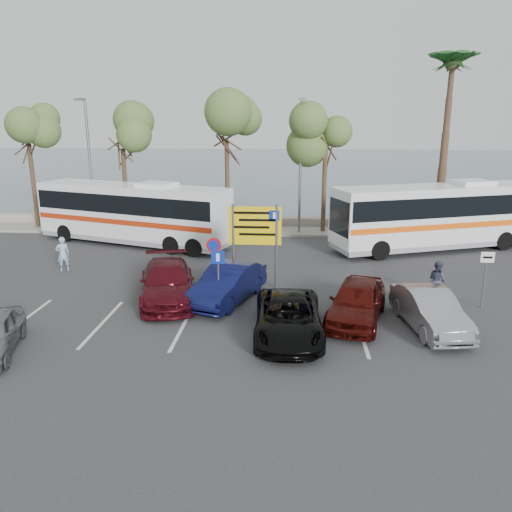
# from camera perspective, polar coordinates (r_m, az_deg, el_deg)

# --- Properties ---
(ground) EXTENTS (120.00, 120.00, 0.00)m
(ground) POSITION_cam_1_polar(r_m,az_deg,el_deg) (18.44, -3.98, -6.80)
(ground) COLOR #2F2F32
(ground) RESTS_ON ground
(kerb_strip) EXTENTS (44.00, 2.40, 0.15)m
(kerb_strip) POSITION_cam_1_polar(r_m,az_deg,el_deg) (31.75, -0.53, 2.87)
(kerb_strip) COLOR gray
(kerb_strip) RESTS_ON ground
(seawall) EXTENTS (48.00, 0.80, 0.60)m
(seawall) POSITION_cam_1_polar(r_m,az_deg,el_deg) (33.66, -0.26, 3.98)
(seawall) COLOR gray
(seawall) RESTS_ON ground
(sea) EXTENTS (140.00, 140.00, 0.00)m
(sea) POSITION_cam_1_polar(r_m,az_deg,el_deg) (77.25, 2.21, 10.21)
(sea) COLOR #3E5464
(sea) RESTS_ON ground
(tree_far_left) EXTENTS (3.20, 3.20, 7.60)m
(tree_far_left) POSITION_cam_1_polar(r_m,az_deg,el_deg) (35.02, -24.70, 13.01)
(tree_far_left) COLOR #382619
(tree_far_left) RESTS_ON kerb_strip
(tree_left) EXTENTS (3.20, 3.20, 7.20)m
(tree_left) POSITION_cam_1_polar(r_m,az_deg,el_deg) (32.64, -15.09, 13.21)
(tree_left) COLOR #382619
(tree_left) RESTS_ON kerb_strip
(tree_mid) EXTENTS (3.20, 3.20, 8.00)m
(tree_mid) POSITION_cam_1_polar(r_m,az_deg,el_deg) (31.16, -3.40, 14.81)
(tree_mid) COLOR #382619
(tree_mid) RESTS_ON kerb_strip
(tree_right) EXTENTS (3.20, 3.20, 7.40)m
(tree_right) POSITION_cam_1_polar(r_m,az_deg,el_deg) (30.98, 8.02, 13.79)
(tree_right) COLOR #382619
(tree_right) RESTS_ON kerb_strip
(palm_tree) EXTENTS (4.80, 4.80, 11.20)m
(palm_tree) POSITION_cam_1_polar(r_m,az_deg,el_deg) (32.33, 21.53, 19.56)
(palm_tree) COLOR #382619
(palm_tree) RESTS_ON kerb_strip
(street_lamp_left) EXTENTS (0.45, 1.15, 8.01)m
(street_lamp_left) POSITION_cam_1_polar(r_m,az_deg,el_deg) (32.96, -18.53, 10.51)
(street_lamp_left) COLOR slate
(street_lamp_left) RESTS_ON kerb_strip
(street_lamp_right) EXTENTS (0.45, 1.15, 8.01)m
(street_lamp_right) POSITION_cam_1_polar(r_m,az_deg,el_deg) (30.52, 5.11, 10.90)
(street_lamp_right) COLOR slate
(street_lamp_right) RESTS_ON kerb_strip
(direction_sign) EXTENTS (2.20, 0.12, 3.60)m
(direction_sign) POSITION_cam_1_polar(r_m,az_deg,el_deg) (20.65, -0.13, 2.73)
(direction_sign) COLOR slate
(direction_sign) RESTS_ON ground
(sign_no_stop) EXTENTS (0.60, 0.08, 2.35)m
(sign_no_stop) POSITION_cam_1_polar(r_m,az_deg,el_deg) (20.25, -4.82, -0.07)
(sign_no_stop) COLOR slate
(sign_no_stop) RESTS_ON ground
(sign_parking) EXTENTS (0.50, 0.07, 2.25)m
(sign_parking) POSITION_cam_1_polar(r_m,az_deg,el_deg) (18.71, -4.34, -1.70)
(sign_parking) COLOR slate
(sign_parking) RESTS_ON ground
(sign_taxi) EXTENTS (0.50, 0.07, 2.20)m
(sign_taxi) POSITION_cam_1_polar(r_m,az_deg,el_deg) (20.56, 24.76, -1.67)
(sign_taxi) COLOR slate
(sign_taxi) RESTS_ON ground
(lane_markings) EXTENTS (12.02, 4.20, 0.01)m
(lane_markings) POSITION_cam_1_polar(r_m,az_deg,el_deg) (17.72, -8.11, -7.86)
(lane_markings) COLOR silver
(lane_markings) RESTS_ON ground
(coach_bus_left) EXTENTS (11.75, 6.15, 3.61)m
(coach_bus_left) POSITION_cam_1_polar(r_m,az_deg,el_deg) (29.31, -13.90, 4.56)
(coach_bus_left) COLOR white
(coach_bus_left) RESTS_ON ground
(coach_bus_right) EXTENTS (12.16, 6.44, 3.74)m
(coach_bus_right) POSITION_cam_1_polar(r_m,az_deg,el_deg) (29.06, 20.25, 4.08)
(coach_bus_right) COLOR white
(coach_bus_right) RESTS_ON ground
(car_blue) EXTENTS (2.91, 4.65, 1.45)m
(car_blue) POSITION_cam_1_polar(r_m,az_deg,el_deg) (19.58, -3.26, -3.20)
(car_blue) COLOR #0E1242
(car_blue) RESTS_ON ground
(car_maroon) EXTENTS (3.24, 5.42, 1.47)m
(car_maroon) POSITION_cam_1_polar(r_m,az_deg,el_deg) (20.01, -10.11, -2.97)
(car_maroon) COLOR #510D16
(car_maroon) RESTS_ON ground
(car_red) EXTENTS (2.86, 4.66, 1.48)m
(car_red) POSITION_cam_1_polar(r_m,az_deg,el_deg) (18.03, 11.44, -5.09)
(car_red) COLOR #440D09
(car_red) RESTS_ON ground
(suv_black) EXTENTS (2.30, 4.77, 1.31)m
(suv_black) POSITION_cam_1_polar(r_m,az_deg,el_deg) (16.53, 3.72, -7.04)
(suv_black) COLOR black
(suv_black) RESTS_ON ground
(car_silver_b) EXTENTS (2.06, 4.30, 1.36)m
(car_silver_b) POSITION_cam_1_polar(r_m,az_deg,el_deg) (18.04, 19.25, -5.86)
(car_silver_b) COLOR gray
(car_silver_b) RESTS_ON ground
(pedestrian_near) EXTENTS (0.72, 0.64, 1.66)m
(pedestrian_near) POSITION_cam_1_polar(r_m,az_deg,el_deg) (25.11, -21.21, 0.21)
(pedestrian_near) COLOR #8DAECE
(pedestrian_near) RESTS_ON ground
(pedestrian_far) EXTENTS (0.88, 0.94, 1.55)m
(pedestrian_far) POSITION_cam_1_polar(r_m,az_deg,el_deg) (21.10, 19.98, -2.60)
(pedestrian_far) COLOR #383D54
(pedestrian_far) RESTS_ON ground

